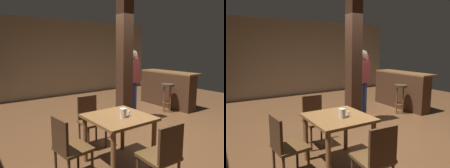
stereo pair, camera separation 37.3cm
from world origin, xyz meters
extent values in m
plane|color=#4C301C|center=(0.00, 0.00, 0.00)|extent=(10.80, 10.80, 0.00)
cube|color=gray|center=(0.00, 4.50, 1.40)|extent=(8.00, 0.10, 2.80)
cube|color=#382114|center=(-0.13, 0.63, 1.40)|extent=(0.28, 0.28, 2.80)
cube|color=brown|center=(-1.34, -0.75, 0.75)|extent=(0.88, 0.88, 0.04)
cylinder|color=brown|center=(-0.97, -0.38, 0.36)|extent=(0.07, 0.07, 0.73)
cylinder|color=brown|center=(-1.72, -0.38, 0.36)|extent=(0.07, 0.07, 0.73)
cylinder|color=brown|center=(-0.97, -1.12, 0.36)|extent=(0.07, 0.07, 0.73)
cylinder|color=brown|center=(-1.72, -1.12, 0.36)|extent=(0.07, 0.07, 0.73)
cube|color=#4C3319|center=(-1.35, 0.02, 0.45)|extent=(0.43, 0.43, 0.04)
cube|color=#422816|center=(-1.34, 0.22, 0.68)|extent=(0.38, 0.05, 0.45)
cylinder|color=#422816|center=(-1.18, -0.16, 0.23)|extent=(0.04, 0.04, 0.43)
cylinder|color=#422816|center=(-1.53, -0.15, 0.23)|extent=(0.04, 0.04, 0.43)
cylinder|color=#422816|center=(-1.17, 0.19, 0.23)|extent=(0.04, 0.04, 0.43)
cylinder|color=#422816|center=(-1.51, 0.20, 0.23)|extent=(0.04, 0.04, 0.43)
cube|color=#4C3319|center=(-2.08, -0.73, 0.45)|extent=(0.46, 0.46, 0.04)
cube|color=#422816|center=(-2.27, -0.75, 0.68)|extent=(0.07, 0.38, 0.45)
cylinder|color=#422816|center=(-1.93, -0.54, 0.23)|extent=(0.04, 0.04, 0.43)
cylinder|color=#422816|center=(-1.89, -0.89, 0.23)|extent=(0.04, 0.04, 0.43)
cylinder|color=#422816|center=(-2.27, -0.57, 0.23)|extent=(0.04, 0.04, 0.43)
cube|color=#4C3319|center=(-1.33, -1.53, 0.45)|extent=(0.44, 0.44, 0.04)
cube|color=#422816|center=(-1.34, -1.72, 0.68)|extent=(0.38, 0.06, 0.45)
cylinder|color=#422816|center=(-1.14, -1.36, 0.23)|extent=(0.04, 0.04, 0.43)
cylinder|color=beige|center=(-1.34, -0.84, 0.83)|extent=(0.10, 0.10, 0.14)
cylinder|color=silver|center=(-1.23, -0.84, 0.81)|extent=(0.03, 0.03, 0.08)
cube|color=maroon|center=(0.21, 0.72, 1.20)|extent=(0.38, 0.29, 0.50)
sphere|color=beige|center=(0.21, 0.72, 1.61)|extent=(0.26, 0.26, 0.21)
cylinder|color=navy|center=(0.29, 0.75, 0.47)|extent=(0.15, 0.15, 0.95)
cylinder|color=navy|center=(0.13, 0.70, 0.47)|extent=(0.15, 0.15, 0.95)
cylinder|color=maroon|center=(0.40, 0.78, 1.35)|extent=(0.10, 0.10, 0.46)
cylinder|color=maroon|center=(0.02, 0.67, 1.35)|extent=(0.10, 0.10, 0.46)
cube|color=brown|center=(2.05, 1.14, 1.05)|extent=(0.56, 1.85, 0.04)
cube|color=#382114|center=(1.95, 1.14, 0.51)|extent=(0.36, 1.85, 1.03)
cylinder|color=#2D2319|center=(1.47, 0.70, 0.77)|extent=(0.36, 0.36, 0.05)
torus|color=brown|center=(1.47, 0.70, 0.27)|extent=(0.25, 0.25, 0.02)
cylinder|color=brown|center=(1.47, 0.82, 0.37)|extent=(0.03, 0.03, 0.74)
cylinder|color=brown|center=(1.47, 0.59, 0.37)|extent=(0.03, 0.03, 0.74)
cylinder|color=brown|center=(1.59, 0.70, 0.37)|extent=(0.03, 0.03, 0.74)
cylinder|color=brown|center=(1.36, 0.70, 0.37)|extent=(0.03, 0.03, 0.74)
camera|label=1|loc=(-3.25, -3.22, 1.75)|focal=35.00mm
camera|label=2|loc=(-2.94, -3.43, 1.75)|focal=35.00mm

